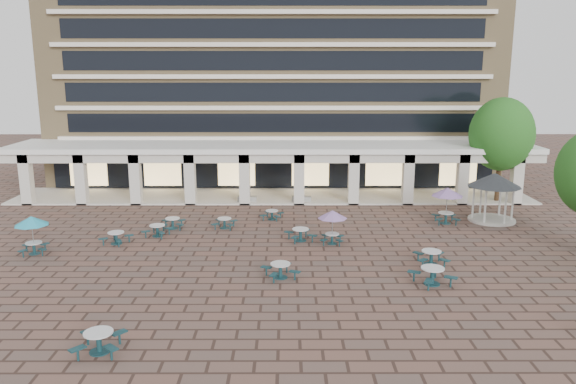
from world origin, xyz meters
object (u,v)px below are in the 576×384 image
Objects in this scene: planter_right at (301,197)px; picnic_table_2 at (432,274)px; picnic_table_1 at (280,269)px; gazebo at (494,185)px; picnic_table_0 at (99,340)px; planter_left at (247,197)px.

picnic_table_2 is at bearing -70.80° from planter_right.
picnic_table_1 is 0.58× the size of gazebo.
picnic_table_1 is at bearing 46.09° from picnic_table_0.
picnic_table_2 is 20.02m from planter_left.
gazebo is 14.34m from planter_right.
picnic_table_0 is 24.21m from planter_left.
planter_left is (-17.40, 5.44, -2.06)m from gazebo.
picnic_table_2 is 18.19m from planter_right.
picnic_table_0 is 25.26m from planter_right.
picnic_table_0 is 28.23m from gazebo.
gazebo is 2.39× the size of planter_right.
picnic_table_2 is 0.65× the size of gazebo.
picnic_table_2 is 13.87m from gazebo.
planter_left is at bearing 78.81° from picnic_table_1.
picnic_table_0 is at bearing -174.60° from picnic_table_2.
picnic_table_1 is 1.38× the size of planter_right.
gazebo reaches higher than planter_left.
planter_right is (4.29, -0.00, 0.02)m from planter_left.
picnic_table_1 is (6.69, 7.62, -0.03)m from picnic_table_0.
gazebo reaches higher than planter_right.
picnic_table_1 is 16.35m from planter_right.
picnic_table_2 is at bearing 22.78° from picnic_table_0.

